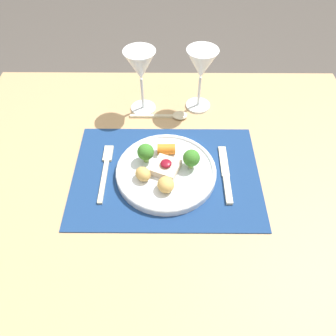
% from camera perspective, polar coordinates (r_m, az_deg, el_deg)
% --- Properties ---
extents(ground_plane, '(8.00, 8.00, 0.00)m').
position_cam_1_polar(ground_plane, '(1.49, -0.20, -19.35)').
color(ground_plane, '#4C4742').
extents(dining_table, '(1.15, 0.91, 0.74)m').
position_cam_1_polar(dining_table, '(0.93, -0.30, -5.30)').
color(dining_table, tan).
rests_on(dining_table, ground_plane).
extents(placemat, '(0.48, 0.34, 0.00)m').
position_cam_1_polar(placemat, '(0.84, -0.33, -1.13)').
color(placemat, navy).
rests_on(placemat, dining_table).
extents(dinner_plate, '(0.26, 0.26, 0.07)m').
position_cam_1_polar(dinner_plate, '(0.83, -0.10, -0.19)').
color(dinner_plate, silver).
rests_on(dinner_plate, placemat).
extents(fork, '(0.02, 0.19, 0.01)m').
position_cam_1_polar(fork, '(0.86, -10.81, -0.09)').
color(fork, beige).
rests_on(fork, placemat).
extents(knife, '(0.02, 0.19, 0.01)m').
position_cam_1_polar(knife, '(0.84, 10.07, -1.64)').
color(knife, beige).
rests_on(knife, placemat).
extents(spoon, '(0.17, 0.04, 0.01)m').
position_cam_1_polar(spoon, '(0.99, 0.68, 9.12)').
color(spoon, beige).
rests_on(spoon, dining_table).
extents(wine_glass_near, '(0.09, 0.09, 0.19)m').
position_cam_1_polar(wine_glass_near, '(0.96, 5.83, 17.18)').
color(wine_glass_near, white).
rests_on(wine_glass_near, dining_table).
extents(wine_glass_far, '(0.09, 0.09, 0.20)m').
position_cam_1_polar(wine_glass_far, '(0.95, -4.83, 17.01)').
color(wine_glass_far, white).
rests_on(wine_glass_far, dining_table).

